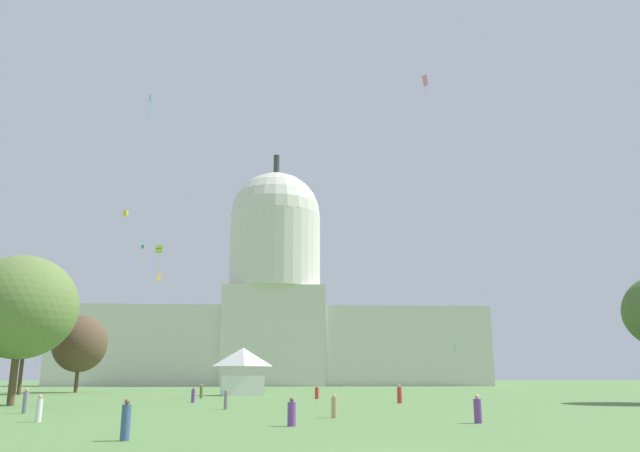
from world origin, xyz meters
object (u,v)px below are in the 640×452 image
at_px(person_grey_near_tree_east, 25,402).
at_px(kite_yellow_mid, 126,213).
at_px(tree_west_near, 21,307).
at_px(kite_turquoise_low, 452,339).
at_px(kite_cyan_high, 150,102).
at_px(capitol_building, 274,306).
at_px(person_red_back_right, 400,395).
at_px(event_tent, 242,371).
at_px(person_grey_front_left, 226,400).
at_px(kite_green_mid, 143,249).
at_px(tree_west_mid, 25,335).
at_px(person_red_deep_crowd, 317,393).
at_px(person_purple_near_tree_west, 478,410).
at_px(person_tan_near_tent, 334,407).
at_px(kite_gold_mid, 159,278).
at_px(kite_lime_mid, 159,249).
at_px(person_white_mid_center, 39,409).
at_px(person_olive_lawn_far_left, 201,392).
at_px(person_purple_lawn_far_right, 193,396).
at_px(person_denim_aisle_center, 126,421).
at_px(tree_west_far, 80,344).
at_px(person_purple_edge_east, 292,413).

bearing_deg(person_grey_near_tree_east, kite_yellow_mid, -0.78).
relative_size(tree_west_near, kite_turquoise_low, 5.30).
bearing_deg(kite_cyan_high, person_grey_near_tree_east, -166.30).
height_order(capitol_building, person_red_back_right, capitol_building).
height_order(person_red_back_right, kite_yellow_mid, kite_yellow_mid).
bearing_deg(event_tent, person_grey_front_left, -96.27).
xyz_separation_m(kite_yellow_mid, kite_cyan_high, (13.58, -45.44, 2.16)).
height_order(capitol_building, kite_cyan_high, capitol_building).
distance_m(capitol_building, person_grey_front_left, 129.61).
xyz_separation_m(kite_yellow_mid, kite_green_mid, (-3.50, 31.64, -0.40)).
height_order(tree_west_near, tree_west_mid, tree_west_near).
xyz_separation_m(person_red_deep_crowd, person_purple_near_tree_west, (6.93, -39.70, 0.04)).
height_order(tree_west_near, person_tan_near_tent, tree_west_near).
bearing_deg(person_grey_near_tree_east, kite_cyan_high, -16.10).
distance_m(capitol_building, kite_turquoise_low, 81.97).
bearing_deg(person_red_deep_crowd, kite_gold_mid, -106.28).
bearing_deg(kite_lime_mid, person_white_mid_center, 172.62).
bearing_deg(tree_west_near, person_olive_lawn_far_left, 51.80).
relative_size(person_purple_lawn_far_right, person_olive_lawn_far_left, 0.91).
bearing_deg(kite_gold_mid, person_grey_near_tree_east, 96.63).
bearing_deg(kite_turquoise_low, person_purple_lawn_far_right, -25.10).
relative_size(person_red_deep_crowd, person_denim_aisle_center, 0.90).
distance_m(person_purple_near_tree_west, kite_green_mid, 123.50).
xyz_separation_m(tree_west_far, person_white_mid_center, (19.39, -68.59, -7.22)).
height_order(event_tent, person_red_deep_crowd, event_tent).
distance_m(tree_west_far, person_olive_lawn_far_left, 38.10).
xyz_separation_m(person_purple_lawn_far_right, person_red_deep_crowd, (13.23, 10.09, -0.02)).
height_order(person_grey_front_left, person_tan_near_tent, person_grey_front_left).
distance_m(kite_yellow_mid, kite_green_mid, 31.83).
xyz_separation_m(person_red_back_right, person_tan_near_tent, (-8.43, -21.75, -0.13)).
xyz_separation_m(event_tent, person_grey_front_left, (0.94, -37.82, -2.65)).
distance_m(tree_west_near, person_grey_near_tree_east, 15.82).
bearing_deg(person_grey_front_left, kite_green_mid, 5.15).
bearing_deg(kite_lime_mid, person_tan_near_tent, -171.59).
height_order(capitol_building, person_purple_edge_east, capitol_building).
relative_size(kite_turquoise_low, kite_gold_mid, 0.77).
distance_m(person_grey_near_tree_east, person_white_mid_center, 9.82).
relative_size(person_red_deep_crowd, kite_turquoise_low, 0.56).
bearing_deg(kite_turquoise_low, person_red_deep_crowd, -21.31).
bearing_deg(tree_west_far, tree_west_mid, -112.27).
height_order(person_red_back_right, kite_gold_mid, kite_gold_mid).
height_order(person_red_deep_crowd, person_grey_near_tree_east, person_grey_near_tree_east).
bearing_deg(person_olive_lawn_far_left, kite_yellow_mid, 57.40).
relative_size(capitol_building, person_denim_aisle_center, 71.60).
distance_m(person_purple_near_tree_west, person_denim_aisle_center, 19.83).
height_order(person_red_deep_crowd, person_denim_aisle_center, person_denim_aisle_center).
height_order(tree_west_near, kite_green_mid, kite_green_mid).
bearing_deg(person_grey_near_tree_east, person_olive_lawn_far_left, -26.18).
bearing_deg(person_white_mid_center, person_olive_lawn_far_left, -155.86).
bearing_deg(person_grey_front_left, kite_turquoise_low, -44.21).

